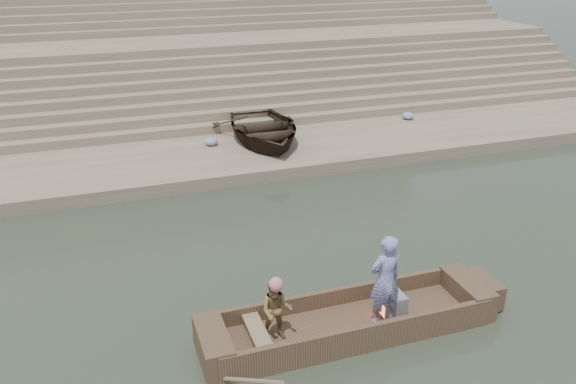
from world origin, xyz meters
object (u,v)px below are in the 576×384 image
rowing_man (276,310)px  beached_rowboat (263,128)px  standing_man (385,280)px  main_rowboat (348,327)px  television (391,304)px

rowing_man → beached_rowboat: bearing=94.8°
standing_man → rowing_man: (-2.01, 0.15, -0.30)m
main_rowboat → beached_rowboat: 10.13m
rowing_man → television: bearing=20.4°
main_rowboat → television: television is taller
television → beached_rowboat: 10.03m
television → rowing_man: bearing=-179.6°
main_rowboat → standing_man: standing_man is taller
main_rowboat → standing_man: 1.18m
rowing_man → main_rowboat: bearing=20.7°
television → beached_rowboat: size_ratio=0.10×
television → beached_rowboat: beached_rowboat is taller
main_rowboat → television: bearing=0.0°
main_rowboat → rowing_man: rowing_man is taller
rowing_man → television: 2.31m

